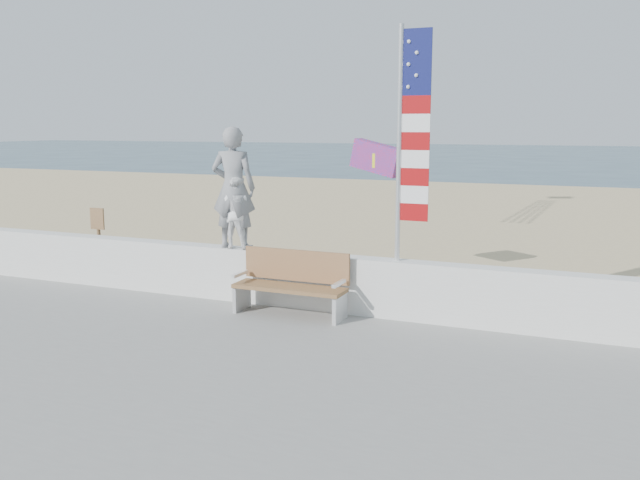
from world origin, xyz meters
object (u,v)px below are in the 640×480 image
(child, at_px, (236,212))
(flag, at_px, (408,134))
(adult, at_px, (233,188))
(bench, at_px, (292,282))

(child, relative_size, flag, 0.35)
(adult, height_order, flag, flag)
(bench, xyz_separation_m, flag, (1.70, 0.45, 2.30))
(bench, bearing_deg, flag, 14.96)
(flag, bearing_deg, child, 179.99)
(bench, bearing_deg, child, 159.99)
(child, relative_size, bench, 0.67)
(child, height_order, bench, child)
(adult, distance_m, child, 0.41)
(child, bearing_deg, bench, 157.58)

